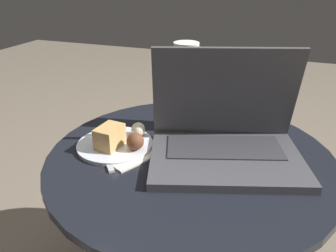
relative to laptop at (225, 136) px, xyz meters
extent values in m
cylinder|color=#9E9EA3|center=(-0.07, -0.02, -0.30)|extent=(0.07, 0.07, 0.46)
cylinder|color=black|center=(-0.07, -0.02, -0.06)|extent=(0.64, 0.64, 0.02)
cube|color=silver|center=(-0.23, -0.05, -0.05)|extent=(0.21, 0.19, 0.00)
cube|color=#47474C|center=(0.01, -0.03, -0.04)|extent=(0.37, 0.31, 0.02)
cube|color=#333338|center=(0.00, 0.00, -0.03)|extent=(0.27, 0.18, 0.00)
cube|color=#47474C|center=(-0.02, 0.05, 0.08)|extent=(0.32, 0.15, 0.22)
cube|color=#19234C|center=(-0.02, 0.05, 0.08)|extent=(0.29, 0.13, 0.19)
cylinder|color=brown|center=(-0.12, 0.10, 0.05)|extent=(0.06, 0.06, 0.19)
cylinder|color=white|center=(-0.12, 0.10, 0.16)|extent=(0.06, 0.06, 0.03)
cylinder|color=silver|center=(-0.25, -0.05, -0.04)|extent=(0.18, 0.18, 0.01)
cube|color=tan|center=(-0.25, -0.06, -0.01)|extent=(0.05, 0.07, 0.05)
sphere|color=beige|center=(-0.21, 0.01, -0.02)|extent=(0.03, 0.03, 0.03)
sphere|color=brown|center=(-0.19, -0.06, -0.02)|extent=(0.04, 0.04, 0.04)
cube|color=#B2B2B7|center=(-0.24, -0.10, -0.05)|extent=(0.09, 0.10, 0.01)
cube|color=#B2B2B7|center=(-0.30, -0.03, -0.05)|extent=(0.05, 0.06, 0.01)
camera|label=1|loc=(0.10, -0.63, 0.33)|focal=35.00mm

